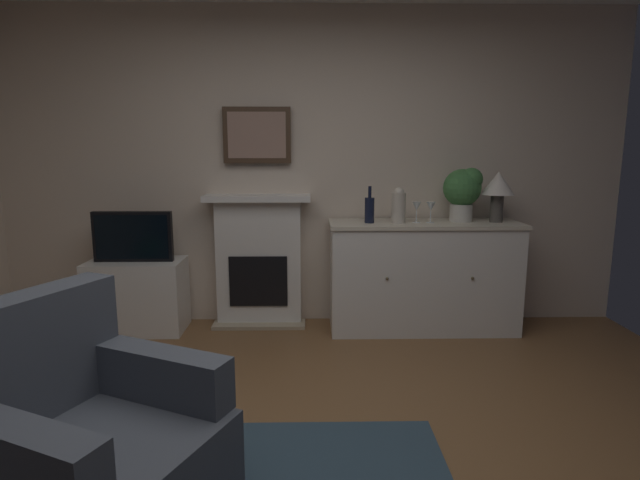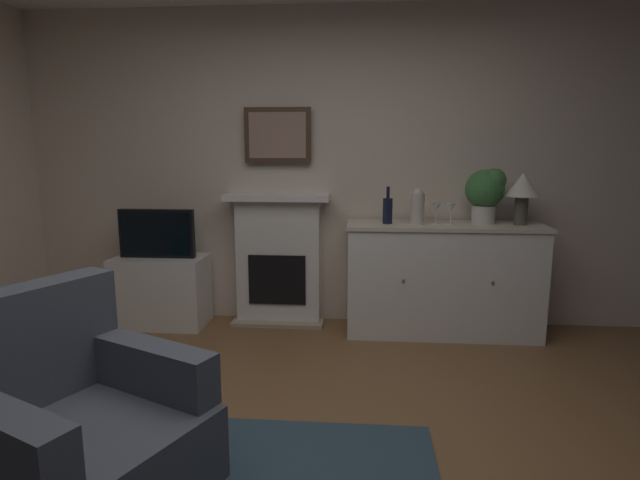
# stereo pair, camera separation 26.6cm
# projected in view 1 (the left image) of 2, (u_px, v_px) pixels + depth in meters

# --- Properties ---
(wall_rear) EXTENTS (5.26, 0.06, 2.61)m
(wall_rear) POSITION_uv_depth(u_px,v_px,m) (310.00, 169.00, 4.27)
(wall_rear) COLOR beige
(wall_rear) RESTS_ON ground_plane
(fireplace_unit) EXTENTS (0.87, 0.30, 1.10)m
(fireplace_unit) POSITION_uv_depth(u_px,v_px,m) (259.00, 260.00, 4.27)
(fireplace_unit) COLOR white
(fireplace_unit) RESTS_ON ground_plane
(framed_picture) EXTENTS (0.55, 0.04, 0.45)m
(framed_picture) POSITION_uv_depth(u_px,v_px,m) (257.00, 135.00, 4.14)
(framed_picture) COLOR #473323
(sideboard_cabinet) EXTENTS (1.53, 0.49, 0.89)m
(sideboard_cabinet) POSITION_uv_depth(u_px,v_px,m) (423.00, 276.00, 4.14)
(sideboard_cabinet) COLOR white
(sideboard_cabinet) RESTS_ON ground_plane
(table_lamp) EXTENTS (0.26, 0.26, 0.40)m
(table_lamp) POSITION_uv_depth(u_px,v_px,m) (498.00, 187.00, 4.02)
(table_lamp) COLOR #4C4742
(table_lamp) RESTS_ON sideboard_cabinet
(wine_bottle) EXTENTS (0.08, 0.08, 0.29)m
(wine_bottle) POSITION_uv_depth(u_px,v_px,m) (369.00, 209.00, 4.01)
(wine_bottle) COLOR black
(wine_bottle) RESTS_ON sideboard_cabinet
(wine_glass_left) EXTENTS (0.07, 0.07, 0.16)m
(wine_glass_left) POSITION_uv_depth(u_px,v_px,m) (417.00, 207.00, 4.02)
(wine_glass_left) COLOR silver
(wine_glass_left) RESTS_ON sideboard_cabinet
(wine_glass_center) EXTENTS (0.07, 0.07, 0.16)m
(wine_glass_center) POSITION_uv_depth(u_px,v_px,m) (431.00, 207.00, 4.01)
(wine_glass_center) COLOR silver
(wine_glass_center) RESTS_ON sideboard_cabinet
(vase_decorative) EXTENTS (0.11, 0.11, 0.28)m
(vase_decorative) POSITION_uv_depth(u_px,v_px,m) (399.00, 206.00, 3.98)
(vase_decorative) COLOR beige
(vase_decorative) RESTS_ON sideboard_cabinet
(tv_cabinet) EXTENTS (0.75, 0.42, 0.59)m
(tv_cabinet) POSITION_uv_depth(u_px,v_px,m) (138.00, 296.00, 4.14)
(tv_cabinet) COLOR white
(tv_cabinet) RESTS_ON ground_plane
(tv_set) EXTENTS (0.62, 0.07, 0.40)m
(tv_set) POSITION_uv_depth(u_px,v_px,m) (133.00, 237.00, 4.03)
(tv_set) COLOR black
(tv_set) RESTS_ON tv_cabinet
(potted_plant_small) EXTENTS (0.30, 0.30, 0.43)m
(potted_plant_small) POSITION_uv_depth(u_px,v_px,m) (463.00, 190.00, 4.07)
(potted_plant_small) COLOR beige
(potted_plant_small) RESTS_ON sideboard_cabinet
(armchair) EXTENTS (1.05, 1.03, 0.92)m
(armchair) POSITION_uv_depth(u_px,v_px,m) (84.00, 441.00, 1.93)
(armchair) COLOR #474C56
(armchair) RESTS_ON ground_plane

